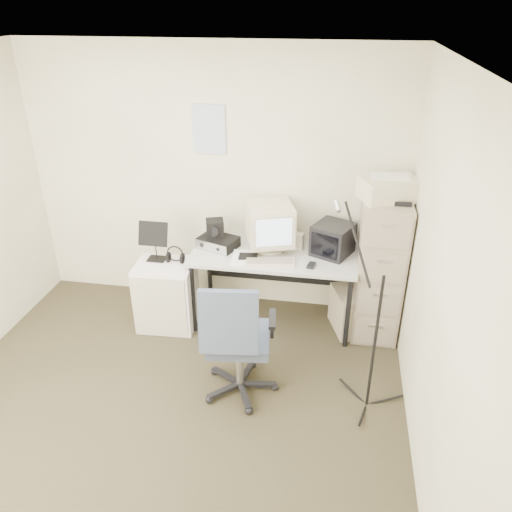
% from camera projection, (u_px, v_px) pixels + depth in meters
% --- Properties ---
extents(floor, '(3.60, 3.60, 0.01)m').
position_uv_depth(floor, '(162.00, 422.00, 3.71)').
color(floor, '#2D271C').
rests_on(floor, ground).
extents(ceiling, '(3.60, 3.60, 0.01)m').
position_uv_depth(ceiling, '(119.00, 64.00, 2.55)').
color(ceiling, white).
rests_on(ceiling, ground).
extents(wall_back, '(3.60, 0.02, 2.50)m').
position_uv_depth(wall_back, '(214.00, 182.00, 4.70)').
color(wall_back, '#EFEAC8').
rests_on(wall_back, ground).
extents(wall_right, '(0.02, 3.60, 2.50)m').
position_uv_depth(wall_right, '(443.00, 302.00, 2.86)').
color(wall_right, '#EFEAC8').
rests_on(wall_right, ground).
extents(wall_calendar, '(0.30, 0.02, 0.44)m').
position_uv_depth(wall_calendar, '(209.00, 129.00, 4.46)').
color(wall_calendar, white).
rests_on(wall_calendar, wall_back).
extents(filing_cabinet, '(0.40, 0.60, 1.30)m').
position_uv_depth(filing_cabinet, '(379.00, 268.00, 4.46)').
color(filing_cabinet, tan).
rests_on(filing_cabinet, floor).
extents(printer, '(0.55, 0.47, 0.18)m').
position_uv_depth(printer, '(389.00, 189.00, 4.13)').
color(printer, beige).
rests_on(printer, filing_cabinet).
extents(desk, '(1.50, 0.70, 0.73)m').
position_uv_depth(desk, '(273.00, 287.00, 4.71)').
color(desk, silver).
rests_on(desk, floor).
extents(crt_monitor, '(0.50, 0.52, 0.44)m').
position_uv_depth(crt_monitor, '(270.00, 228.00, 4.51)').
color(crt_monitor, beige).
rests_on(crt_monitor, desk).
extents(crt_tv, '(0.42, 0.43, 0.28)m').
position_uv_depth(crt_tv, '(333.00, 239.00, 4.47)').
color(crt_tv, black).
rests_on(crt_tv, desk).
extents(desk_speaker, '(0.09, 0.09, 0.15)m').
position_uv_depth(desk_speaker, '(299.00, 241.00, 4.59)').
color(desk_speaker, '#BFB7A0').
rests_on(desk_speaker, desk).
extents(keyboard, '(0.45, 0.22, 0.02)m').
position_uv_depth(keyboard, '(269.00, 262.00, 4.36)').
color(keyboard, beige).
rests_on(keyboard, desk).
extents(mouse, '(0.08, 0.11, 0.03)m').
position_uv_depth(mouse, '(311.00, 265.00, 4.30)').
color(mouse, black).
rests_on(mouse, desk).
extents(radio_receiver, '(0.40, 0.35, 0.10)m').
position_uv_depth(radio_receiver, '(218.00, 242.00, 4.63)').
color(radio_receiver, black).
rests_on(radio_receiver, desk).
extents(radio_speaker, '(0.20, 0.19, 0.16)m').
position_uv_depth(radio_speaker, '(215.00, 228.00, 4.60)').
color(radio_speaker, black).
rests_on(radio_speaker, radio_receiver).
extents(papers, '(0.23, 0.29, 0.02)m').
position_uv_depth(papers, '(244.00, 257.00, 4.44)').
color(papers, white).
rests_on(papers, desk).
extents(pc_tower, '(0.31, 0.46, 0.39)m').
position_uv_depth(pc_tower, '(345.00, 311.00, 4.65)').
color(pc_tower, beige).
rests_on(pc_tower, floor).
extents(office_chair, '(0.67, 0.67, 1.04)m').
position_uv_depth(office_chair, '(239.00, 337.00, 3.77)').
color(office_chair, '#3A3E51').
rests_on(office_chair, floor).
extents(side_cart, '(0.54, 0.44, 0.65)m').
position_uv_depth(side_cart, '(167.00, 295.00, 4.67)').
color(side_cart, white).
rests_on(side_cart, floor).
extents(music_stand, '(0.29, 0.21, 0.39)m').
position_uv_depth(music_stand, '(155.00, 240.00, 4.51)').
color(music_stand, black).
rests_on(music_stand, side_cart).
extents(headphones, '(0.20, 0.20, 0.03)m').
position_uv_depth(headphones, '(175.00, 257.00, 4.53)').
color(headphones, black).
rests_on(headphones, side_cart).
extents(mic_stand, '(0.03, 0.03, 1.50)m').
position_uv_depth(mic_stand, '(377.00, 324.00, 3.52)').
color(mic_stand, black).
rests_on(mic_stand, floor).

